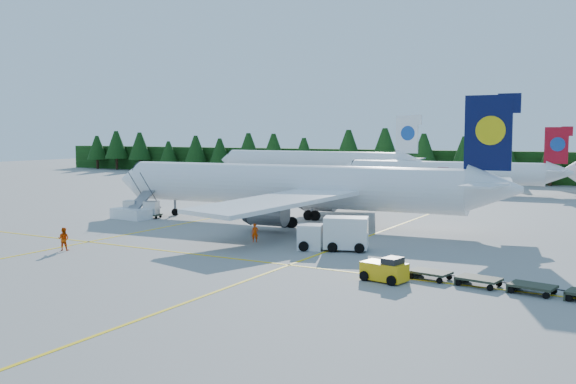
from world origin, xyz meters
The scene contains 16 objects.
ground centered at (0.00, 0.00, 0.00)m, with size 320.00×320.00×0.00m, color gray.
taxi_stripe_a centered at (-14.00, 20.00, 0.01)m, with size 0.25×120.00×0.01m, color yellow.
taxi_stripe_b centered at (6.00, 20.00, 0.01)m, with size 0.25×120.00×0.01m, color yellow.
taxi_stripe_cross centered at (0.00, -6.00, 0.01)m, with size 80.00×0.25×0.01m, color yellow.
treeline_hedge centered at (0.00, 82.00, 3.00)m, with size 220.00×4.00×6.00m, color black.
airliner_navy centered at (-5.66, 12.81, 3.86)m, with size 44.19×36.27×12.84m.
airliner_red centered at (-0.89, 56.12, 3.11)m, with size 35.54×29.12×10.34m.
airliner_far_left centered at (-30.39, 64.72, 3.93)m, with size 43.16×5.82×12.54m.
airstairs centered at (-21.33, 7.46, 0.86)m, with size 4.54×6.17×3.94m.
service_truck centered at (6.17, 0.97, 1.34)m, with size 5.96×3.74×2.70m.
baggage_tug centered at (13.80, -7.37, 0.74)m, with size 3.03×1.99×1.50m.
dolly_train centered at (20.90, -5.97, 0.48)m, with size 12.34×3.08×0.15m.
uld_pair centered at (-21.15, 8.53, 1.06)m, with size 5.05×2.55×1.57m.
crew_a centered at (-1.32, 1.00, 0.82)m, with size 0.60×0.39×1.64m, color #FF4605.
crew_b centered at (-12.66, -9.87, 0.93)m, with size 0.91×0.71×1.86m, color #D94304.
crew_c centered at (4.95, 3.58, 0.95)m, with size 0.79×0.53×1.90m, color #E36004.
Camera 1 is at (28.13, -45.40, 9.40)m, focal length 40.00 mm.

